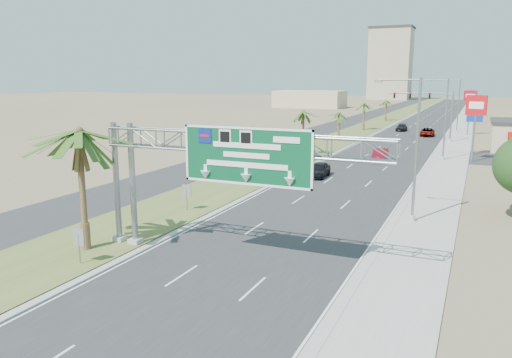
{
  "coord_description": "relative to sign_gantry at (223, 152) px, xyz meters",
  "views": [
    {
      "loc": [
        11.27,
        -13.4,
        9.85
      ],
      "look_at": [
        -0.28,
        12.46,
        4.2
      ],
      "focal_mm": 35.0,
      "sensor_mm": 36.0,
      "label": 1
    }
  ],
  "objects": [
    {
      "name": "median_signback_a",
      "position": [
        -6.74,
        -3.93,
        -4.61
      ],
      "size": [
        0.75,
        0.08,
        2.08
      ],
      "color": "gray",
      "rests_on": "ground"
    },
    {
      "name": "car_far",
      "position": [
        -1.39,
        77.13,
        -5.4
      ],
      "size": [
        1.88,
        4.56,
        1.32
      ],
      "primitive_type": "imported",
      "rotation": [
        0.0,
        0.0,
        0.01
      ],
      "color": "black",
      "rests_on": "ground"
    },
    {
      "name": "streetlight_near",
      "position": [
        8.36,
        12.07,
        -1.36
      ],
      "size": [
        3.27,
        0.44,
        10.0
      ],
      "color": "gray",
      "rests_on": "ground"
    },
    {
      "name": "palm_row_b",
      "position": [
        -8.44,
        22.07,
        -1.16
      ],
      "size": [
        3.99,
        3.99,
        5.95
      ],
      "color": "brown",
      "rests_on": "ground"
    },
    {
      "name": "building_distant_left",
      "position": [
        -43.94,
        150.07,
        -3.06
      ],
      "size": [
        24.0,
        14.0,
        6.0
      ],
      "primitive_type": "cube",
      "color": "tan",
      "rests_on": "ground"
    },
    {
      "name": "tower_distant",
      "position": [
        -30.94,
        240.07,
        11.44
      ],
      "size": [
        20.0,
        16.0,
        35.0
      ],
      "primitive_type": "cube",
      "color": "tan",
      "rests_on": "ground"
    },
    {
      "name": "sign_gantry",
      "position": [
        0.0,
        0.0,
        0.0
      ],
      "size": [
        16.75,
        1.24,
        7.5
      ],
      "color": "gray",
      "rests_on": "ground"
    },
    {
      "name": "car_mid_lane",
      "position": [
        1.62,
        37.9,
        -5.26
      ],
      "size": [
        2.14,
        4.98,
        1.59
      ],
      "primitive_type": "imported",
      "rotation": [
        0.0,
        0.0,
        0.1
      ],
      "color": "maroon",
      "rests_on": "ground"
    },
    {
      "name": "opposing_road",
      "position": [
        -15.94,
        100.07,
        -6.05
      ],
      "size": [
        8.0,
        300.0,
        0.02
      ],
      "primitive_type": "cube",
      "color": "#28282B",
      "rests_on": "ground"
    },
    {
      "name": "pole_sign_blue",
      "position": [
        11.76,
        48.27,
        -0.44
      ],
      "size": [
        2.02,
        0.59,
        7.62
      ],
      "color": "gray",
      "rests_on": "ground"
    },
    {
      "name": "road",
      "position": [
        1.06,
        100.07,
        -6.05
      ],
      "size": [
        12.0,
        300.0,
        0.02
      ],
      "primitive_type": "cube",
      "color": "#28282B",
      "rests_on": "ground"
    },
    {
      "name": "sidewalk_right",
      "position": [
        9.56,
        100.07,
        -6.01
      ],
      "size": [
        4.0,
        300.0,
        0.1
      ],
      "primitive_type": "cube",
      "color": "#9E9B93",
      "rests_on": "ground"
    },
    {
      "name": "median_grass",
      "position": [
        -8.94,
        100.07,
        -6.0
      ],
      "size": [
        7.0,
        300.0,
        0.12
      ],
      "primitive_type": "cube",
      "color": "#4F5F2A",
      "rests_on": "ground"
    },
    {
      "name": "palm_row_f",
      "position": [
        -8.44,
        100.07,
        -1.35
      ],
      "size": [
        3.99,
        3.99,
        5.75
      ],
      "color": "brown",
      "rests_on": "ground"
    },
    {
      "name": "signal_mast",
      "position": [
        6.23,
        62.05,
        -1.21
      ],
      "size": [
        10.28,
        0.71,
        8.0
      ],
      "color": "gray",
      "rests_on": "ground"
    },
    {
      "name": "median_signback_b",
      "position": [
        -7.44,
        8.07,
        -4.61
      ],
      "size": [
        0.75,
        0.08,
        2.08
      ],
      "color": "gray",
      "rests_on": "ground"
    },
    {
      "name": "streetlight_mid",
      "position": [
        8.36,
        42.07,
        -1.36
      ],
      "size": [
        3.27,
        0.44,
        10.0
      ],
      "color": "gray",
      "rests_on": "ground"
    },
    {
      "name": "palm_row_d",
      "position": [
        -8.44,
        56.07,
        -1.64
      ],
      "size": [
        3.99,
        3.99,
        5.45
      ],
      "color": "brown",
      "rests_on": "ground"
    },
    {
      "name": "streetlight_far",
      "position": [
        8.36,
        78.07,
        -1.36
      ],
      "size": [
        3.27,
        0.44,
        10.0
      ],
      "color": "gray",
      "rests_on": "ground"
    },
    {
      "name": "palm_near",
      "position": [
        -8.14,
        -1.93,
        0.87
      ],
      "size": [
        5.7,
        5.7,
        8.35
      ],
      "color": "brown",
      "rests_on": "ground"
    },
    {
      "name": "pole_sign_red_far",
      "position": [
        10.57,
        73.62,
        0.4
      ],
      "size": [
        2.21,
        0.75,
        8.18
      ],
      "color": "gray",
      "rests_on": "ground"
    },
    {
      "name": "car_right_lane",
      "position": [
        4.07,
        69.68,
        -5.36
      ],
      "size": [
        2.49,
        5.1,
        1.4
      ],
      "primitive_type": "imported",
      "rotation": [
        0.0,
        0.0,
        0.04
      ],
      "color": "gray",
      "rests_on": "ground"
    },
    {
      "name": "pole_sign_red_near",
      "position": [
        11.88,
        42.34,
        0.37
      ],
      "size": [
        2.4,
        0.91,
        8.25
      ],
      "color": "gray",
      "rests_on": "ground"
    },
    {
      "name": "car_left_lane",
      "position": [
        -2.38,
        25.34,
        -5.3
      ],
      "size": [
        1.94,
        4.52,
        1.52
      ],
      "primitive_type": "imported",
      "rotation": [
        0.0,
        0.0,
        0.03
      ],
      "color": "black",
      "rests_on": "ground"
    },
    {
      "name": "ground",
      "position": [
        1.06,
        -9.93,
        -6.06
      ],
      "size": [
        600.0,
        600.0,
        0.0
      ],
      "primitive_type": "plane",
      "color": "#8C7A59",
      "rests_on": "ground"
    },
    {
      "name": "palm_row_e",
      "position": [
        -8.44,
        75.07,
        -0.97
      ],
      "size": [
        3.99,
        3.99,
        6.15
      ],
      "color": "brown",
      "rests_on": "ground"
    },
    {
      "name": "palm_row_c",
      "position": [
        -8.44,
        38.07,
        -0.39
      ],
      "size": [
        3.99,
        3.99,
        6.75
      ],
      "color": "brown",
      "rests_on": "ground"
    }
  ]
}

